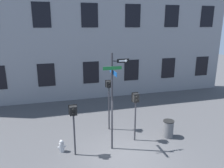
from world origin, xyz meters
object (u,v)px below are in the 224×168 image
street_sign_pole (113,95)px  trash_bin (168,129)px  pedestrian_signal_left (73,117)px  pedestrian_signal_across (109,92)px  fire_hydrant (62,146)px  pedestrian_signal_right (136,104)px

street_sign_pole → trash_bin: bearing=5.6°
street_sign_pole → pedestrian_signal_left: (-1.85, -0.06, -0.83)m
pedestrian_signal_left → pedestrian_signal_across: 3.02m
fire_hydrant → pedestrian_signal_right: bearing=1.1°
pedestrian_signal_right → fire_hydrant: pedestrian_signal_right is taller
pedestrian_signal_across → trash_bin: (2.84, -1.70, -1.77)m
pedestrian_signal_left → fire_hydrant: bearing=143.4°
pedestrian_signal_left → fire_hydrant: size_ratio=4.00×
pedestrian_signal_across → pedestrian_signal_right: bearing=-57.8°
pedestrian_signal_across → trash_bin: 3.75m
fire_hydrant → pedestrian_signal_across: bearing=30.6°
fire_hydrant → trash_bin: bearing=-0.7°
pedestrian_signal_right → pedestrian_signal_across: 1.86m
pedestrian_signal_left → pedestrian_signal_right: size_ratio=0.94×
pedestrian_signal_across → trash_bin: bearing=-31.0°
pedestrian_signal_right → trash_bin: bearing=-4.4°
pedestrian_signal_left → pedestrian_signal_right: pedestrian_signal_right is taller
street_sign_pole → pedestrian_signal_left: 2.03m
pedestrian_signal_across → fire_hydrant: 3.76m
trash_bin → street_sign_pole: bearing=-174.4°
pedestrian_signal_left → trash_bin: pedestrian_signal_left is taller
pedestrian_signal_across → fire_hydrant: bearing=-149.4°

